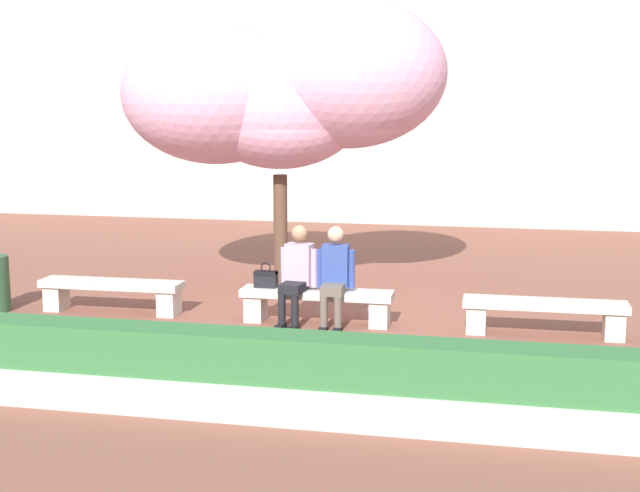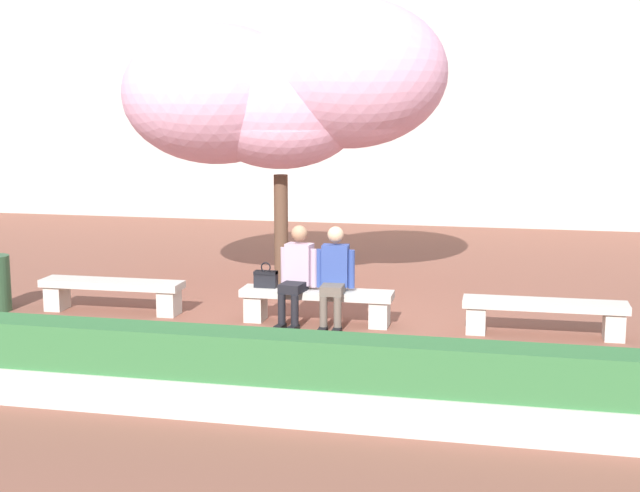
{
  "view_description": "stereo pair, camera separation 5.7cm",
  "coord_description": "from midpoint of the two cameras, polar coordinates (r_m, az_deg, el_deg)",
  "views": [
    {
      "loc": [
        2.46,
        -11.12,
        2.9
      ],
      "look_at": [
        0.0,
        0.2,
        1.0
      ],
      "focal_mm": 50.0,
      "sensor_mm": 36.0,
      "label": 1
    },
    {
      "loc": [
        2.52,
        -11.1,
        2.9
      ],
      "look_at": [
        0.0,
        0.2,
        1.0
      ],
      "focal_mm": 50.0,
      "sensor_mm": 36.0,
      "label": 2
    }
  ],
  "objects": [
    {
      "name": "stone_bench_west_end",
      "position": [
        12.62,
        -13.32,
        -2.79
      ],
      "size": [
        2.01,
        0.45,
        0.45
      ],
      "color": "#BCB7AD",
      "rests_on": "ground"
    },
    {
      "name": "cherry_tree_main",
      "position": [
        13.29,
        -2.67,
        10.02
      ],
      "size": [
        4.79,
        2.96,
        4.38
      ],
      "color": "#513828",
      "rests_on": "ground"
    },
    {
      "name": "ground_plane",
      "position": [
        11.75,
        -0.35,
        -4.97
      ],
      "size": [
        100.0,
        100.0,
        0.0
      ],
      "primitive_type": "plane",
      "color": "brown"
    },
    {
      "name": "stone_bench_center",
      "position": [
        11.41,
        14.03,
        -4.09
      ],
      "size": [
        2.01,
        0.45,
        0.45
      ],
      "color": "#BCB7AD",
      "rests_on": "ground"
    },
    {
      "name": "stone_bench_near_west",
      "position": [
        11.68,
        -0.35,
        -3.5
      ],
      "size": [
        2.01,
        0.45,
        0.45
      ],
      "color": "#BCB7AD",
      "rests_on": "ground"
    },
    {
      "name": "planter_hedge_foreground",
      "position": [
        8.37,
        -5.68,
        -8.2
      ],
      "size": [
        10.3,
        0.5,
        0.8
      ],
      "color": "#BCB7AD",
      "rests_on": "ground"
    },
    {
      "name": "person_seated_left",
      "position": [
        11.6,
        -1.63,
        -1.62
      ],
      "size": [
        0.51,
        0.71,
        1.29
      ],
      "color": "black",
      "rests_on": "ground"
    },
    {
      "name": "person_seated_right",
      "position": [
        11.49,
        0.79,
        -1.73
      ],
      "size": [
        0.51,
        0.69,
        1.29
      ],
      "color": "black",
      "rests_on": "ground"
    },
    {
      "name": "building_facade",
      "position": [
        22.83,
        6.14,
        11.73
      ],
      "size": [
        28.0,
        4.0,
        7.76
      ],
      "primitive_type": "cube",
      "color": "#B7B2A8",
      "rests_on": "ground"
    },
    {
      "name": "handbag",
      "position": [
        11.8,
        -3.62,
        -2.04
      ],
      "size": [
        0.3,
        0.15,
        0.34
      ],
      "color": "black",
      "rests_on": "stone_bench_near_west"
    }
  ]
}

